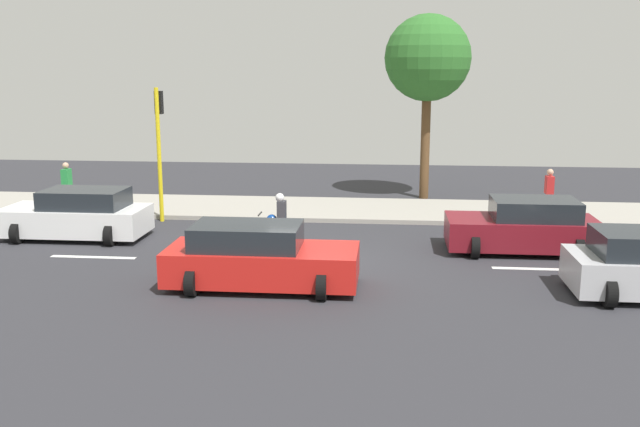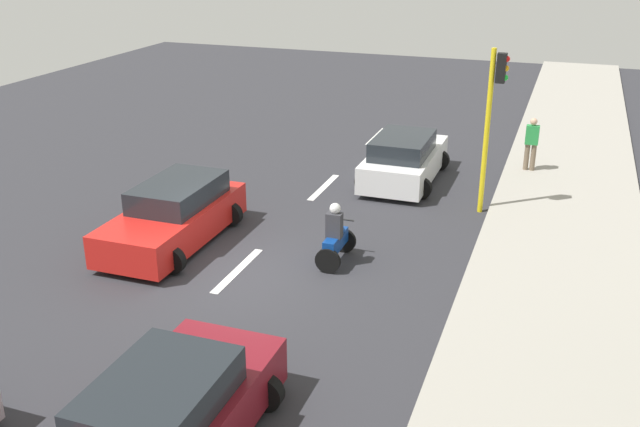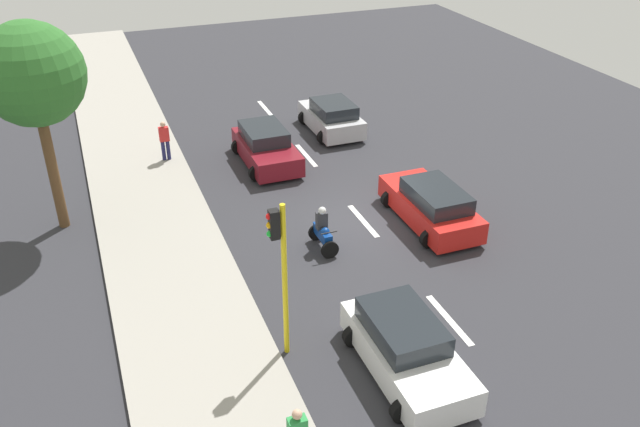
{
  "view_description": "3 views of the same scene",
  "coord_description": "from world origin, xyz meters",
  "px_view_note": "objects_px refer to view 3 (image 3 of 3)",
  "views": [
    {
      "loc": [
        -17.86,
        -2.04,
        5.08
      ],
      "look_at": [
        2.32,
        -0.06,
        0.88
      ],
      "focal_mm": 39.14,
      "sensor_mm": 36.0,
      "label": 1
    },
    {
      "loc": [
        6.78,
        -13.32,
        7.4
      ],
      "look_at": [
        1.36,
        1.86,
        0.9
      ],
      "focal_mm": 40.15,
      "sensor_mm": 36.0,
      "label": 2
    },
    {
      "loc": [
        8.83,
        18.72,
        12.06
      ],
      "look_at": [
        1.92,
        0.7,
        1.07
      ],
      "focal_mm": 37.45,
      "sensor_mm": 36.0,
      "label": 3
    }
  ],
  "objects_px": {
    "car_maroon": "(266,147)",
    "traffic_light_corner": "(280,261)",
    "car_red": "(431,205)",
    "pedestrian_by_tree": "(165,139)",
    "street_tree_north": "(32,76)",
    "car_white": "(406,349)",
    "motorcycle": "(323,232)",
    "car_silver": "(332,117)"
  },
  "relations": [
    {
      "from": "motorcycle",
      "to": "street_tree_north",
      "type": "bearing_deg",
      "value": -30.18
    },
    {
      "from": "car_maroon",
      "to": "motorcycle",
      "type": "relative_size",
      "value": 2.73
    },
    {
      "from": "car_white",
      "to": "traffic_light_corner",
      "type": "relative_size",
      "value": 0.96
    },
    {
      "from": "car_maroon",
      "to": "street_tree_north",
      "type": "height_order",
      "value": "street_tree_north"
    },
    {
      "from": "car_maroon",
      "to": "traffic_light_corner",
      "type": "distance_m",
      "value": 12.12
    },
    {
      "from": "car_silver",
      "to": "traffic_light_corner",
      "type": "bearing_deg",
      "value": 63.33
    },
    {
      "from": "car_silver",
      "to": "street_tree_north",
      "type": "distance_m",
      "value": 13.72
    },
    {
      "from": "pedestrian_by_tree",
      "to": "traffic_light_corner",
      "type": "relative_size",
      "value": 0.38
    },
    {
      "from": "car_red",
      "to": "motorcycle",
      "type": "height_order",
      "value": "motorcycle"
    },
    {
      "from": "traffic_light_corner",
      "to": "car_white",
      "type": "bearing_deg",
      "value": 146.86
    },
    {
      "from": "street_tree_north",
      "to": "motorcycle",
      "type": "bearing_deg",
      "value": 149.82
    },
    {
      "from": "car_white",
      "to": "motorcycle",
      "type": "bearing_deg",
      "value": -91.3
    },
    {
      "from": "traffic_light_corner",
      "to": "street_tree_north",
      "type": "distance_m",
      "value": 10.77
    },
    {
      "from": "car_red",
      "to": "pedestrian_by_tree",
      "type": "relative_size",
      "value": 2.67
    },
    {
      "from": "car_red",
      "to": "street_tree_north",
      "type": "height_order",
      "value": "street_tree_north"
    },
    {
      "from": "car_white",
      "to": "pedestrian_by_tree",
      "type": "height_order",
      "value": "pedestrian_by_tree"
    },
    {
      "from": "car_white",
      "to": "motorcycle",
      "type": "relative_size",
      "value": 2.83
    },
    {
      "from": "car_silver",
      "to": "street_tree_north",
      "type": "height_order",
      "value": "street_tree_north"
    },
    {
      "from": "motorcycle",
      "to": "traffic_light_corner",
      "type": "xyz_separation_m",
      "value": [
        2.85,
        4.44,
        2.29
      ]
    },
    {
      "from": "pedestrian_by_tree",
      "to": "car_maroon",
      "type": "bearing_deg",
      "value": 158.98
    },
    {
      "from": "car_silver",
      "to": "traffic_light_corner",
      "type": "distance_m",
      "value": 15.45
    },
    {
      "from": "pedestrian_by_tree",
      "to": "street_tree_north",
      "type": "xyz_separation_m",
      "value": [
        4.29,
        3.92,
        4.41
      ]
    },
    {
      "from": "motorcycle",
      "to": "pedestrian_by_tree",
      "type": "bearing_deg",
      "value": -66.55
    },
    {
      "from": "traffic_light_corner",
      "to": "car_maroon",
      "type": "bearing_deg",
      "value": -104.81
    },
    {
      "from": "motorcycle",
      "to": "traffic_light_corner",
      "type": "height_order",
      "value": "traffic_light_corner"
    },
    {
      "from": "car_white",
      "to": "pedestrian_by_tree",
      "type": "distance_m",
      "value": 15.22
    },
    {
      "from": "car_silver",
      "to": "car_white",
      "type": "height_order",
      "value": "same"
    },
    {
      "from": "motorcycle",
      "to": "street_tree_north",
      "type": "distance_m",
      "value": 10.45
    },
    {
      "from": "street_tree_north",
      "to": "car_silver",
      "type": "bearing_deg",
      "value": -159.21
    },
    {
      "from": "car_maroon",
      "to": "motorcycle",
      "type": "height_order",
      "value": "motorcycle"
    },
    {
      "from": "car_maroon",
      "to": "car_white",
      "type": "bearing_deg",
      "value": 88.55
    },
    {
      "from": "car_red",
      "to": "traffic_light_corner",
      "type": "relative_size",
      "value": 1.0
    },
    {
      "from": "car_red",
      "to": "traffic_light_corner",
      "type": "xyz_separation_m",
      "value": [
        7.01,
        4.64,
        2.22
      ]
    },
    {
      "from": "car_maroon",
      "to": "pedestrian_by_tree",
      "type": "bearing_deg",
      "value": -21.02
    },
    {
      "from": "car_red",
      "to": "car_maroon",
      "type": "bearing_deg",
      "value": -59.99
    },
    {
      "from": "street_tree_north",
      "to": "car_white",
      "type": "bearing_deg",
      "value": 125.92
    },
    {
      "from": "motorcycle",
      "to": "street_tree_north",
      "type": "xyz_separation_m",
      "value": [
        8.01,
        -4.66,
        4.83
      ]
    },
    {
      "from": "car_red",
      "to": "street_tree_north",
      "type": "bearing_deg",
      "value": -20.1
    },
    {
      "from": "car_maroon",
      "to": "street_tree_north",
      "type": "bearing_deg",
      "value": 16.4
    },
    {
      "from": "motorcycle",
      "to": "street_tree_north",
      "type": "height_order",
      "value": "street_tree_north"
    },
    {
      "from": "car_maroon",
      "to": "traffic_light_corner",
      "type": "height_order",
      "value": "traffic_light_corner"
    },
    {
      "from": "car_white",
      "to": "pedestrian_by_tree",
      "type": "xyz_separation_m",
      "value": [
        3.58,
        -14.79,
        0.35
      ]
    }
  ]
}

